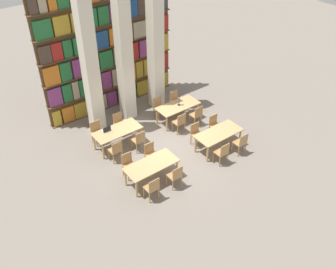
{
  "coord_description": "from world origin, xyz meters",
  "views": [
    {
      "loc": [
        -6.64,
        -8.94,
        8.93
      ],
      "look_at": [
        0.0,
        -0.12,
        0.66
      ],
      "focal_mm": 40.0,
      "sensor_mm": 36.0,
      "label": 1
    }
  ],
  "objects": [
    {
      "name": "chair_13",
      "position": [
        1.0,
        1.84,
        0.49
      ],
      "size": [
        0.42,
        0.4,
        0.89
      ],
      "rotation": [
        0.0,
        0.0,
        3.14
      ],
      "color": "tan",
      "rests_on": "ground_plane"
    },
    {
      "name": "pillar_center",
      "position": [
        0.0,
        2.67,
        3.0
      ],
      "size": [
        0.52,
        0.52,
        6.0
      ],
      "color": "silver",
      "rests_on": "ground_plane"
    },
    {
      "name": "chair_5",
      "position": [
        1.04,
        -0.53,
        0.49
      ],
      "size": [
        0.42,
        0.4,
        0.89
      ],
      "rotation": [
        0.0,
        0.0,
        3.14
      ],
      "color": "tan",
      "rests_on": "ground_plane"
    },
    {
      "name": "pillar_left",
      "position": [
        -1.47,
        2.67,
        3.0
      ],
      "size": [
        0.52,
        0.52,
        6.0
      ],
      "color": "silver",
      "rests_on": "ground_plane"
    },
    {
      "name": "reading_table_0",
      "position": [
        -1.49,
        -1.18,
        0.65
      ],
      "size": [
        1.81,
        0.82,
        0.74
      ],
      "color": "tan",
      "rests_on": "ground_plane"
    },
    {
      "name": "reading_table_2",
      "position": [
        -1.41,
        1.15,
        0.65
      ],
      "size": [
        1.81,
        0.82,
        0.74
      ],
      "color": "tan",
      "rests_on": "ground_plane"
    },
    {
      "name": "chair_7",
      "position": [
        1.98,
        -0.53,
        0.49
      ],
      "size": [
        0.42,
        0.4,
        0.89
      ],
      "rotation": [
        0.0,
        0.0,
        3.14
      ],
      "color": "tan",
      "rests_on": "ground_plane"
    },
    {
      "name": "laptop",
      "position": [
        -1.75,
        1.37,
        0.77
      ],
      "size": [
        0.32,
        0.22,
        0.21
      ],
      "rotation": [
        0.0,
        0.0,
        3.14
      ],
      "color": "silver",
      "rests_on": "reading_table_2"
    },
    {
      "name": "chair_11",
      "position": [
        -0.92,
        1.85,
        0.49
      ],
      "size": [
        0.42,
        0.4,
        0.89
      ],
      "rotation": [
        0.0,
        0.0,
        3.14
      ],
      "color": "tan",
      "rests_on": "ground_plane"
    },
    {
      "name": "reading_table_1",
      "position": [
        1.51,
        -1.23,
        0.65
      ],
      "size": [
        1.81,
        0.82,
        0.74
      ],
      "color": "tan",
      "rests_on": "ground_plane"
    },
    {
      "name": "chair_15",
      "position": [
        1.88,
        1.84,
        0.49
      ],
      "size": [
        0.42,
        0.4,
        0.89
      ],
      "rotation": [
        0.0,
        0.0,
        3.14
      ],
      "color": "tan",
      "rests_on": "ground_plane"
    },
    {
      "name": "ground_plane",
      "position": [
        0.0,
        0.0,
        0.0
      ],
      "size": [
        40.0,
        40.0,
        0.0
      ],
      "primitive_type": "plane",
      "color": "gray"
    },
    {
      "name": "pillar_right",
      "position": [
        1.47,
        2.67,
        3.0
      ],
      "size": [
        0.52,
        0.52,
        6.0
      ],
      "color": "silver",
      "rests_on": "ground_plane"
    },
    {
      "name": "bookshelf_bank",
      "position": [
        -0.0,
        3.84,
        2.65
      ],
      "size": [
        5.94,
        0.35,
        5.5
      ],
      "color": "brown",
      "rests_on": "ground_plane"
    },
    {
      "name": "chair_12",
      "position": [
        1.0,
        0.45,
        0.49
      ],
      "size": [
        0.42,
        0.4,
        0.89
      ],
      "color": "tan",
      "rests_on": "ground_plane"
    },
    {
      "name": "chair_9",
      "position": [
        -1.91,
        1.85,
        0.49
      ],
      "size": [
        0.42,
        0.4,
        0.89
      ],
      "rotation": [
        0.0,
        0.0,
        3.14
      ],
      "color": "tan",
      "rests_on": "ground_plane"
    },
    {
      "name": "chair_0",
      "position": [
        -1.95,
        -1.87,
        0.49
      ],
      "size": [
        0.42,
        0.4,
        0.89
      ],
      "color": "tan",
      "rests_on": "ground_plane"
    },
    {
      "name": "chair_2",
      "position": [
        -1.02,
        -1.87,
        0.49
      ],
      "size": [
        0.42,
        0.4,
        0.89
      ],
      "color": "tan",
      "rests_on": "ground_plane"
    },
    {
      "name": "chair_8",
      "position": [
        -1.91,
        0.45,
        0.49
      ],
      "size": [
        0.42,
        0.4,
        0.89
      ],
      "color": "tan",
      "rests_on": "ground_plane"
    },
    {
      "name": "chair_4",
      "position": [
        1.04,
        -1.92,
        0.49
      ],
      "size": [
        0.42,
        0.4,
        0.89
      ],
      "color": "tan",
      "rests_on": "ground_plane"
    },
    {
      "name": "chair_3",
      "position": [
        -1.02,
        -0.48,
        0.49
      ],
      "size": [
        0.42,
        0.4,
        0.89
      ],
      "rotation": [
        0.0,
        0.0,
        3.14
      ],
      "color": "tan",
      "rests_on": "ground_plane"
    },
    {
      "name": "chair_10",
      "position": [
        -0.92,
        0.45,
        0.49
      ],
      "size": [
        0.42,
        0.4,
        0.89
      ],
      "color": "tan",
      "rests_on": "ground_plane"
    },
    {
      "name": "chair_6",
      "position": [
        1.98,
        -1.92,
        0.49
      ],
      "size": [
        0.42,
        0.4,
        0.89
      ],
      "color": "tan",
      "rests_on": "ground_plane"
    },
    {
      "name": "reading_table_3",
      "position": [
        1.46,
        1.15,
        0.65
      ],
      "size": [
        1.81,
        0.82,
        0.74
      ],
      "color": "tan",
      "rests_on": "ground_plane"
    },
    {
      "name": "chair_1",
      "position": [
        -1.95,
        -0.48,
        0.49
      ],
      "size": [
        0.42,
        0.4,
        0.89
      ],
      "rotation": [
        0.0,
        0.0,
        3.14
      ],
      "color": "tan",
      "rests_on": "ground_plane"
    },
    {
      "name": "chair_14",
      "position": [
        1.88,
        0.45,
        0.49
      ],
      "size": [
        0.42,
        0.4,
        0.89
      ],
      "color": "tan",
      "rests_on": "ground_plane"
    },
    {
      "name": "desk_lamp_0",
      "position": [
        1.51,
        1.15,
        1.05
      ],
      "size": [
        0.14,
        0.14,
        0.47
      ],
      "color": "#232328",
      "rests_on": "reading_table_3"
    }
  ]
}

